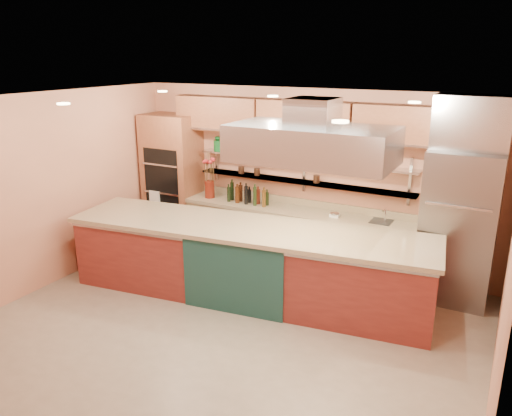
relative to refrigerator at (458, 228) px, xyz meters
The scene contains 21 objects.
floor 3.35m from the refrigerator, 137.68° to the right, with size 6.00×5.00×0.02m, color gray.
ceiling 3.63m from the refrigerator, 137.68° to the right, with size 6.00×5.00×0.02m, color black.
wall_back 2.40m from the refrigerator, behind, with size 6.00×0.04×2.80m, color tan.
wall_front 5.21m from the refrigerator, 116.86° to the right, with size 6.00×0.04×2.80m, color tan.
wall_left 5.77m from the refrigerator, 158.20° to the right, with size 0.04×5.00×2.80m, color tan.
wall_right 2.26m from the refrigerator, 73.10° to the right, with size 0.04×5.00×2.80m, color tan.
oven_stack 4.80m from the refrigerator, behind, with size 0.95×0.64×2.30m, color #955436.
refrigerator is the anchor object (origin of this frame).
back_counter 2.47m from the refrigerator, behind, with size 3.84×0.64×0.93m, color tan.
wall_shelf_lower 2.43m from the refrigerator, behind, with size 3.60×0.26×0.03m, color #ADAFB4.
wall_shelf_upper 2.50m from the refrigerator, behind, with size 3.60×0.26×0.03m, color #ADAFB4.
upper_cabinets 2.69m from the refrigerator, behind, with size 4.60×0.36×0.55m, color #955436.
range_hood 2.41m from the refrigerator, 142.35° to the right, with size 2.00×1.00×0.45m, color #ADAFB4.
ceiling_downlights 3.50m from the refrigerator, 140.46° to the right, with size 4.00×2.80×0.02m, color #FFE5A5.
island 2.90m from the refrigerator, 153.46° to the right, with size 5.00×1.09×1.04m, color maroon.
flower_vase 4.00m from the refrigerator, behind, with size 0.17×0.17×0.30m, color #611A0E.
oil_bottle_cluster 3.26m from the refrigerator, behind, with size 0.78×0.22×0.25m, color black.
kitchen_scale 1.75m from the refrigerator, behind, with size 0.14×0.11×0.08m, color silver.
bar_faucet 1.02m from the refrigerator, behind, with size 0.03×0.03×0.21m, color white.
copper_kettle 3.49m from the refrigerator, behind, with size 0.19×0.19×0.15m, color #B6642A.
green_canister 2.83m from the refrigerator, behind, with size 0.17×0.17×0.20m, color #0E431A.
Camera 1 is at (2.92, -4.75, 3.31)m, focal length 35.00 mm.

